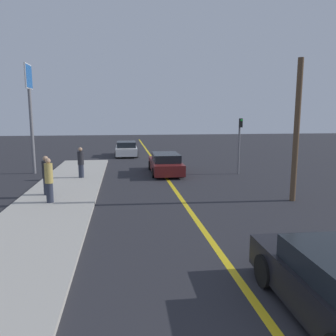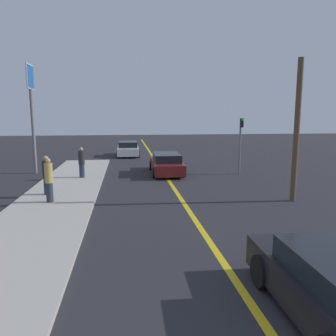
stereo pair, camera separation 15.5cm
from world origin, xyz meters
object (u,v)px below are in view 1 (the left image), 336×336
at_px(car_far_distant, 126,149).
at_px(pedestrian_far_standing, 81,162).
at_px(traffic_light, 240,140).
at_px(car_ahead_center, 165,164).
at_px(pedestrian_mid_group, 46,175).
at_px(pedestrian_near_curb, 49,180).
at_px(roadside_sign, 30,97).
at_px(utility_pole, 296,131).

xyz_separation_m(car_far_distant, pedestrian_far_standing, (-2.74, -10.83, 0.36)).
relative_size(pedestrian_far_standing, traffic_light, 0.50).
distance_m(car_ahead_center, pedestrian_mid_group, 8.16).
bearing_deg(car_far_distant, car_ahead_center, -75.71).
relative_size(car_far_distant, pedestrian_near_curb, 2.36).
bearing_deg(pedestrian_near_curb, roadside_sign, 108.17).
xyz_separation_m(traffic_light, utility_pole, (0.06, -6.60, 0.83)).
bearing_deg(roadside_sign, pedestrian_mid_group, -71.44).
relative_size(car_ahead_center, car_far_distant, 1.11).
bearing_deg(utility_pole, pedestrian_mid_group, 169.08).
distance_m(pedestrian_far_standing, roadside_sign, 5.57).
height_order(car_ahead_center, pedestrian_near_curb, pedestrian_near_curb).
bearing_deg(car_far_distant, utility_pole, -67.31).
relative_size(car_far_distant, utility_pole, 0.72).
distance_m(car_ahead_center, pedestrian_near_curb, 8.88).
xyz_separation_m(car_ahead_center, traffic_light, (4.55, -0.86, 1.55)).
xyz_separation_m(car_ahead_center, roadside_sign, (-8.30, 1.12, 4.18)).
relative_size(car_ahead_center, pedestrian_near_curb, 2.61).
xyz_separation_m(pedestrian_mid_group, traffic_light, (10.66, 4.53, 1.16)).
height_order(pedestrian_mid_group, utility_pole, utility_pole).
bearing_deg(utility_pole, traffic_light, 90.48).
distance_m(pedestrian_near_curb, utility_pole, 10.51).
relative_size(pedestrian_far_standing, roadside_sign, 0.26).
bearing_deg(roadside_sign, utility_pole, -33.62).
bearing_deg(traffic_light, car_far_distant, 123.76).
bearing_deg(pedestrian_far_standing, car_far_distant, 75.81).
bearing_deg(pedestrian_far_standing, pedestrian_mid_group, -104.32).
bearing_deg(utility_pole, car_ahead_center, 121.68).
height_order(pedestrian_near_curb, traffic_light, traffic_light).
distance_m(car_ahead_center, car_far_distant, 9.74).
bearing_deg(car_far_distant, pedestrian_near_curb, -101.31).
bearing_deg(car_ahead_center, pedestrian_far_standing, -164.20).
bearing_deg(pedestrian_mid_group, car_ahead_center, 41.44).
xyz_separation_m(pedestrian_far_standing, traffic_light, (9.63, 0.51, 1.17)).
bearing_deg(traffic_light, pedestrian_near_curb, -149.95).
bearing_deg(pedestrian_near_curb, car_ahead_center, 49.99).
height_order(pedestrian_mid_group, roadside_sign, roadside_sign).
xyz_separation_m(car_ahead_center, car_far_distant, (-2.35, 9.46, 0.01)).
xyz_separation_m(car_far_distant, pedestrian_mid_group, (-3.77, -14.85, 0.37)).
distance_m(car_ahead_center, traffic_light, 4.88).
distance_m(pedestrian_far_standing, utility_pole, 11.62).
bearing_deg(pedestrian_mid_group, pedestrian_far_standing, 75.68).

